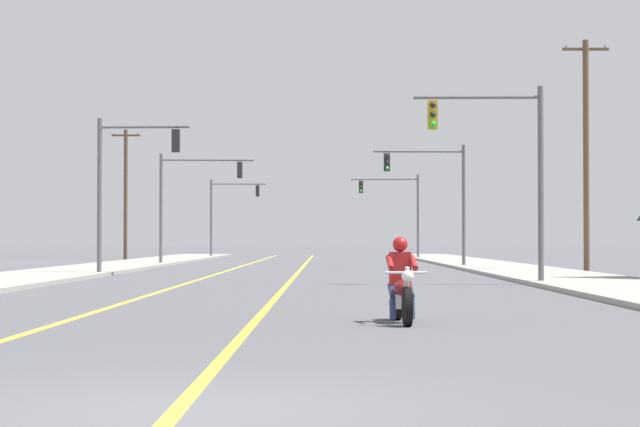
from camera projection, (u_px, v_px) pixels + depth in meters
ground_plane at (188, 410)px, 9.67m from camera, size 400.00×400.00×0.00m
lane_stripe_center at (300, 270)px, 54.66m from camera, size 0.16×100.00×0.01m
lane_stripe_left at (230, 270)px, 54.68m from camera, size 0.16×100.00×0.01m
sidewalk_kerb_right at (524, 271)px, 49.61m from camera, size 4.40×110.00×0.14m
sidewalk_kerb_left at (75, 271)px, 49.71m from camera, size 4.40×110.00×0.14m
motorcycle_with_rider at (402, 288)px, 19.81m from camera, size 0.70×2.19×1.46m
traffic_signal_near_right at (505, 155)px, 36.40m from camera, size 4.04×0.37×6.20m
traffic_signal_near_left at (125, 174)px, 46.06m from camera, size 3.65×0.37×6.20m
traffic_signal_mid_right at (438, 187)px, 58.82m from camera, size 4.66×0.52×6.20m
traffic_signal_mid_left at (188, 191)px, 65.08m from camera, size 5.22×0.63×6.20m
traffic_signal_far_right at (398, 203)px, 85.85m from camera, size 5.00×0.50×6.20m
traffic_signal_far_left at (227, 206)px, 93.02m from camera, size 4.42×0.43×6.20m
utility_pole_right_far at (586, 151)px, 50.87m from camera, size 2.02×0.26×10.12m
utility_pole_left_far at (126, 192)px, 80.86m from camera, size 1.97×0.26×9.04m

